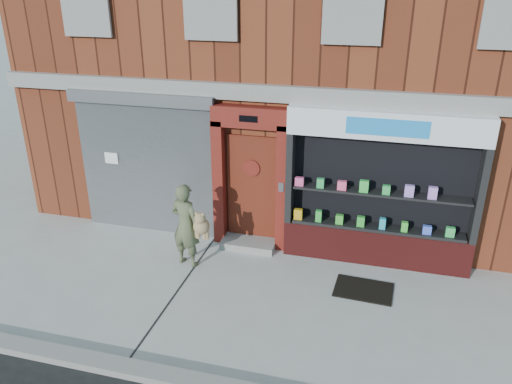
% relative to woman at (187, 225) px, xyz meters
% --- Properties ---
extents(ground, '(80.00, 80.00, 0.00)m').
position_rel_woman_xyz_m(ground, '(1.69, -0.77, -0.84)').
color(ground, '#9E9E99').
rests_on(ground, ground).
extents(building, '(12.00, 8.16, 8.00)m').
position_rel_woman_xyz_m(building, '(1.69, 5.22, 3.16)').
color(building, '#552213').
rests_on(building, ground).
extents(shutter_bay, '(3.10, 0.30, 3.04)m').
position_rel_woman_xyz_m(shutter_bay, '(-1.31, 1.15, 0.88)').
color(shutter_bay, gray).
rests_on(shutter_bay, ground).
extents(red_door_bay, '(1.52, 0.58, 2.90)m').
position_rel_woman_xyz_m(red_door_bay, '(0.94, 1.09, 0.62)').
color(red_door_bay, '#58140F').
rests_on(red_door_bay, ground).
extents(pharmacy_bay, '(3.50, 0.41, 3.00)m').
position_rel_woman_xyz_m(pharmacy_bay, '(3.43, 1.04, 0.53)').
color(pharmacy_bay, '#5B1715').
rests_on(pharmacy_bay, ground).
extents(woman, '(0.83, 0.53, 1.66)m').
position_rel_woman_xyz_m(woman, '(0.00, 0.00, 0.00)').
color(woman, '#50583A').
rests_on(woman, ground).
extents(doormat, '(1.05, 0.76, 0.03)m').
position_rel_woman_xyz_m(doormat, '(3.32, -0.04, -0.83)').
color(doormat, black).
rests_on(doormat, ground).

